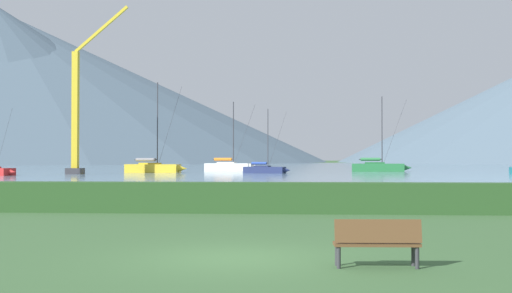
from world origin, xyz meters
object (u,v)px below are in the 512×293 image
park_bench_near_path (377,240)px  sailboat_slip_3 (154,167)px  sailboat_slip_2 (230,166)px  sailboat_slip_4 (378,167)px  dock_crane (77,117)px  sailboat_slip_1 (265,169)px

park_bench_near_path → sailboat_slip_3: bearing=104.0°
sailboat_slip_2 → sailboat_slip_4: size_ratio=0.98×
sailboat_slip_3 → park_bench_near_path: (22.21, -76.98, -0.23)m
sailboat_slip_2 → dock_crane: (-17.88, -22.42, 6.80)m
sailboat_slip_1 → sailboat_slip_4: size_ratio=0.76×
sailboat_slip_1 → dock_crane: (-24.51, -6.38, 7.00)m
sailboat_slip_3 → dock_crane: (-8.16, -8.96, 6.80)m
sailboat_slip_4 → park_bench_near_path: size_ratio=6.99×
sailboat_slip_3 → dock_crane: size_ratio=0.59×
sailboat_slip_1 → sailboat_slip_2: bearing=127.7°
sailboat_slip_3 → dock_crane: 13.89m
park_bench_near_path → sailboat_slip_2: bearing=95.8°
sailboat_slip_3 → sailboat_slip_4: (33.50, 8.81, 0.00)m
sailboat_slip_2 → park_bench_near_path: size_ratio=6.84×
sailboat_slip_4 → dock_crane: 45.80m
sailboat_slip_1 → park_bench_near_path: sailboat_slip_1 is taller
sailboat_slip_4 → sailboat_slip_1: bearing=-142.0°
sailboat_slip_3 → sailboat_slip_4: size_ratio=1.12×
sailboat_slip_3 → sailboat_slip_4: 34.64m
sailboat_slip_2 → sailboat_slip_4: (23.77, -4.65, 0.01)m
sailboat_slip_3 → park_bench_near_path: bearing=-68.1°
sailboat_slip_1 → sailboat_slip_3: bearing=-173.7°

